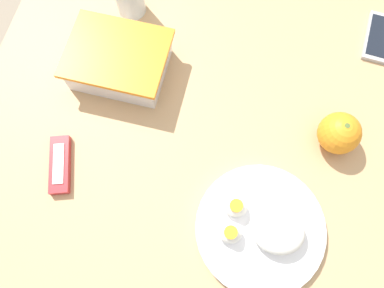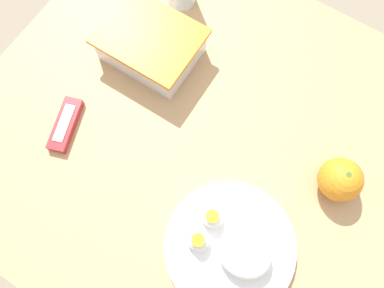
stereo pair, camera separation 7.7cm
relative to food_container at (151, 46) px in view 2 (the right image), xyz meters
name	(u,v)px [view 2 (the right image)]	position (x,y,z in m)	size (l,w,h in m)	color
ground_plane	(210,204)	(0.26, -0.11, -0.76)	(10.00, 10.00, 0.00)	gray
table	(222,164)	(0.26, -0.11, -0.15)	(1.12, 0.90, 0.73)	tan
food_container	(151,46)	(0.00, 0.00, 0.00)	(0.21, 0.17, 0.08)	white
orange_fruit	(340,180)	(0.49, -0.05, 0.01)	(0.09, 0.09, 0.09)	orange
rice_plate	(232,247)	(0.37, -0.28, -0.02)	(0.26, 0.26, 0.06)	white
candy_bar	(65,125)	(-0.06, -0.25, -0.02)	(0.08, 0.13, 0.02)	#B7282D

